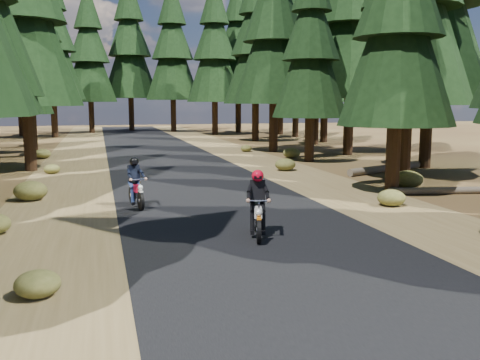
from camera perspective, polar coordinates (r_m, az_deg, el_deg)
The scene contains 10 objects.
ground at distance 12.19m, azimuth 1.81°, elevation -6.12°, with size 120.00×120.00×0.00m, color #442C18.
road at distance 16.93m, azimuth -3.03°, elevation -1.99°, with size 6.00×100.00×0.01m, color black.
shoulder_l at distance 16.64m, azimuth -18.75°, elevation -2.63°, with size 3.20×100.00×0.01m, color brown.
shoulder_r at distance 18.41m, azimuth 11.13°, elevation -1.31°, with size 3.20×100.00×0.01m, color brown.
pine_forest at distance 32.89m, azimuth -9.16°, elevation 16.75°, with size 34.59×55.08×16.32m.
log_near at distance 24.41m, azimuth 15.74°, elevation 1.27°, with size 0.32×0.32×5.48m, color #4C4233.
log_far at distance 19.14m, azimuth 21.93°, elevation -1.04°, with size 0.24×0.24×4.53m, color #4C4233.
understory_shrubs at distance 19.03m, azimuth -0.22°, elevation -0.03°, with size 14.48×30.40×0.63m.
rider_lead at distance 12.05m, azimuth 1.91°, elevation -3.79°, with size 0.92×1.77×1.52m.
rider_follow at distance 15.78m, azimuth -11.03°, elevation -1.13°, with size 0.75×1.67×1.44m.
Camera 1 is at (-3.39, -11.31, 3.06)m, focal length 40.00 mm.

